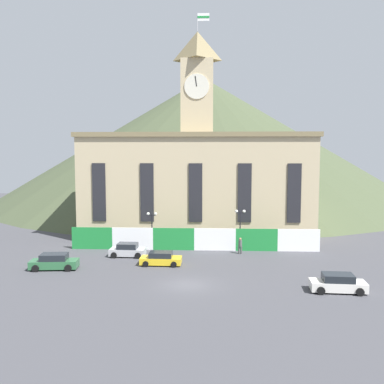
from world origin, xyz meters
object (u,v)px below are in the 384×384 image
at_px(street_lamp_left, 240,220).
at_px(car_green_wagon, 54,262).
at_px(car_yellow_coupe, 161,259).
at_px(pedestrian, 240,245).
at_px(street_lamp_center, 152,221).
at_px(car_silver_hatch, 128,250).
at_px(car_white_taxi, 338,283).

xyz_separation_m(street_lamp_left, car_green_wagon, (-18.90, -10.01, -2.72)).
distance_m(car_yellow_coupe, pedestrian, 9.88).
height_order(car_yellow_coupe, car_green_wagon, car_green_wagon).
height_order(street_lamp_center, pedestrian, street_lamp_center).
height_order(car_yellow_coupe, pedestrian, pedestrian).
distance_m(street_lamp_center, car_silver_hatch, 5.61).
xyz_separation_m(car_silver_hatch, pedestrian, (12.54, 1.85, 0.32)).
height_order(street_lamp_center, street_lamp_left, street_lamp_left).
bearing_deg(car_white_taxi, car_yellow_coupe, -23.12).
distance_m(street_lamp_left, car_silver_hatch, 13.76).
relative_size(car_white_taxi, pedestrian, 2.47).
bearing_deg(street_lamp_center, car_green_wagon, -129.67).
relative_size(car_silver_hatch, pedestrian, 2.13).
bearing_deg(car_green_wagon, car_silver_hatch, -144.39).
bearing_deg(car_silver_hatch, car_yellow_coupe, 143.03).
height_order(street_lamp_left, car_silver_hatch, street_lamp_left).
xyz_separation_m(street_lamp_center, street_lamp_left, (10.61, 0.00, 0.25)).
distance_m(street_lamp_left, car_green_wagon, 21.56).
height_order(car_silver_hatch, car_white_taxi, same).
distance_m(car_white_taxi, pedestrian, 14.77).
height_order(street_lamp_center, car_white_taxi, street_lamp_center).
bearing_deg(street_lamp_left, street_lamp_center, 180.00).
xyz_separation_m(street_lamp_left, car_silver_hatch, (-12.68, -4.57, -2.75)).
xyz_separation_m(street_lamp_center, car_yellow_coupe, (2.04, -7.87, -2.56)).
bearing_deg(car_yellow_coupe, car_green_wagon, 12.96).
height_order(street_lamp_center, car_green_wagon, street_lamp_center).
xyz_separation_m(car_yellow_coupe, car_white_taxi, (15.68, -7.71, 0.07)).
height_order(car_silver_hatch, car_green_wagon, car_green_wagon).
bearing_deg(pedestrian, car_silver_hatch, -75.76).
distance_m(car_green_wagon, pedestrian, 20.13).
bearing_deg(street_lamp_center, pedestrian, -14.56).
relative_size(car_yellow_coupe, car_green_wagon, 0.89).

